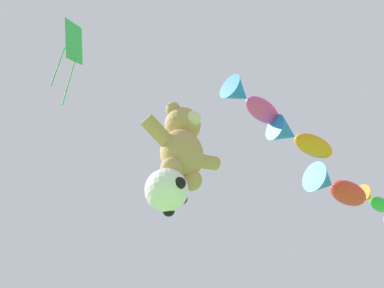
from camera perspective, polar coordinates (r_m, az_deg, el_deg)
The scene contains 7 objects.
teddy_bear_kite at distance 9.73m, azimuth -1.28°, elevation -0.04°, with size 2.26×1.00×2.29m.
soccer_ball_kite at distance 8.63m, azimuth -3.37°, elevation -6.20°, with size 0.97×0.97×0.89m.
fish_kite_magenta at distance 13.54m, azimuth 7.79°, elevation 5.63°, with size 2.17×0.88×0.86m.
fish_kite_tangerine at distance 14.31m, azimuth 14.14°, elevation 0.64°, with size 2.53×1.27×0.90m.
fish_kite_crimson at distance 15.51m, azimuth 18.62°, elevation -5.48°, with size 2.54×1.36×1.09m.
fish_kite_emerald at distance 17.69m, azimuth 23.01°, elevation -6.92°, with size 1.71×0.75×0.70m.
diamond_kite at distance 12.04m, azimuth -15.59°, elevation 12.45°, with size 1.13×0.97×3.28m.
Camera 1 is at (-3.53, -1.44, 1.29)m, focal length 40.00 mm.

